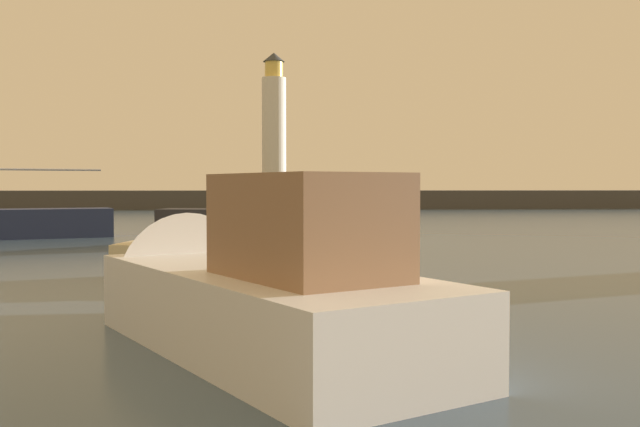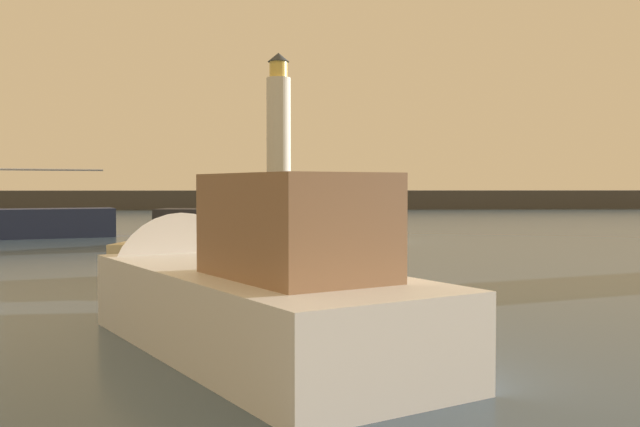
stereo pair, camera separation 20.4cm
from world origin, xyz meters
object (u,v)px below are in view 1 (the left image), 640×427
motorboat_4 (260,258)px  sailboat_moored (12,223)px  lighthouse (274,125)px  motorboat_1 (299,222)px  motorboat_3 (226,287)px

motorboat_4 → sailboat_moored: (-9.83, 13.56, 0.12)m
lighthouse → motorboat_1: (0.55, -39.09, -6.69)m
lighthouse → motorboat_1: lighthouse is taller
lighthouse → sailboat_moored: lighthouse is taller
motorboat_1 → motorboat_4: 10.92m
motorboat_1 → sailboat_moored: (-11.14, 2.72, -0.14)m
lighthouse → motorboat_4: lighthouse is taller
motorboat_3 → motorboat_4: (0.41, 5.88, -0.18)m
motorboat_1 → motorboat_3: (-1.71, -16.72, -0.07)m
lighthouse → sailboat_moored: bearing=-106.2°
lighthouse → motorboat_3: 56.22m
lighthouse → motorboat_1: bearing=-89.2°
motorboat_1 → sailboat_moored: sailboat_moored is taller
motorboat_1 → motorboat_4: size_ratio=1.10×
motorboat_1 → motorboat_3: size_ratio=0.87×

